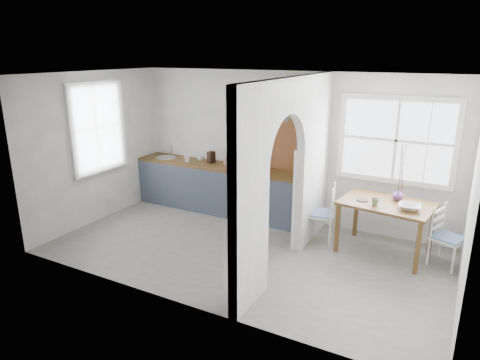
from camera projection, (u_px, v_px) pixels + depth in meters
The scene contains 26 objects.
floor at pixel (244, 251), 6.49m from camera, with size 5.80×3.20×0.01m, color gray.
ceiling at pixel (245, 75), 5.74m from camera, with size 5.80×3.20×0.01m, color white.
walls at pixel (244, 168), 6.11m from camera, with size 5.81×3.21×2.60m.
partition at pixel (292, 163), 5.80m from camera, with size 0.12×3.20×2.60m.
kitchen_window at pixel (96, 128), 7.32m from camera, with size 0.10×1.16×1.50m, color white, non-canonical shape.
nook_window at pixel (396, 141), 6.52m from camera, with size 1.76×0.10×1.30m, color white, non-canonical shape.
counter at pixel (224, 188), 7.99m from camera, with size 3.50×0.60×0.90m.
sink at pixel (166, 158), 8.43m from camera, with size 0.40×0.40×0.02m, color silver.
backsplash at pixel (276, 144), 7.52m from camera, with size 1.65×0.03×0.90m, color brown.
shelf at pixel (275, 107), 7.26m from camera, with size 1.75×0.20×0.21m.
pendant_lamp at pixel (286, 118), 6.85m from camera, with size 0.26×0.26×0.16m, color beige.
utensil_rail at pixel (307, 150), 6.55m from camera, with size 0.02×0.02×0.50m, color silver.
dining_table at pixel (384, 228), 6.32m from camera, with size 1.27×0.85×0.80m, color #553714, non-canonical shape.
chair_left at pixel (320, 213), 6.74m from camera, with size 0.42×0.42×0.93m, color silver, non-canonical shape.
chair_right at pixel (449, 237), 5.94m from camera, with size 0.39×0.39×0.85m, color silver, non-canonical shape.
kettle at pixel (303, 172), 6.97m from camera, with size 0.20×0.16×0.24m, color silver, non-canonical shape.
mug_a at pixel (187, 159), 8.07m from camera, with size 0.12×0.12×0.11m, color white.
mug_b at pixel (200, 158), 8.16m from camera, with size 0.13×0.13×0.10m, color white.
knife_block at pixel (211, 157), 7.99m from camera, with size 0.10×0.14×0.22m, color black.
jar at pixel (226, 160), 7.86m from camera, with size 0.10×0.10×0.16m, color tan.
towel_magenta at pixel (304, 219), 6.98m from camera, with size 0.02×0.03×0.54m, color #BA215D.
towel_orange at pixel (303, 222), 6.95m from camera, with size 0.02×0.03×0.56m, color #C96400.
bowl at pixel (410, 207), 5.93m from camera, with size 0.30×0.30×0.07m, color silver.
table_cup at pixel (375, 202), 6.10m from camera, with size 0.11×0.11×0.10m, color #63835D.
plate at pixel (363, 200), 6.30m from camera, with size 0.17×0.17×0.01m, color black.
vase at pixel (398, 195), 6.29m from camera, with size 0.17×0.17×0.17m, color #6A3776.
Camera 1 is at (2.75, -5.22, 2.90)m, focal length 32.00 mm.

